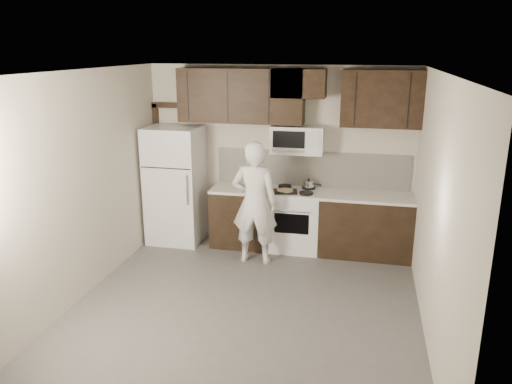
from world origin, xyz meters
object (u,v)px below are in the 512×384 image
(stove, at_px, (295,219))
(person, at_px, (255,203))
(microwave, at_px, (297,140))
(refrigerator, at_px, (176,185))

(stove, xyz_separation_m, person, (-0.48, -0.59, 0.41))
(microwave, bearing_deg, person, -124.05)
(stove, height_order, microwave, microwave)
(microwave, bearing_deg, stove, -89.90)
(stove, relative_size, microwave, 1.24)
(microwave, distance_m, person, 1.16)
(stove, xyz_separation_m, refrigerator, (-1.85, -0.05, 0.44))
(refrigerator, height_order, person, refrigerator)
(refrigerator, bearing_deg, stove, 1.51)
(stove, relative_size, person, 0.54)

